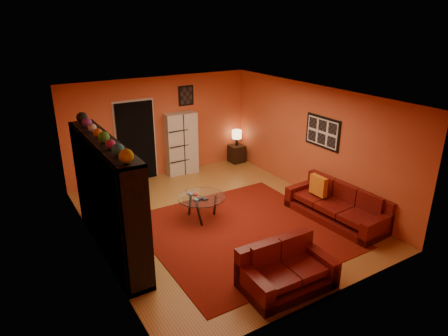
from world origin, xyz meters
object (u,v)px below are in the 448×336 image
loveseat (284,269)px  storage_cabinet (181,144)px  entertainment_unit (108,197)px  bowl_chair (114,180)px  side_table (237,154)px  coffee_table (201,199)px  table_lamp (237,135)px  tv (111,200)px  sofa (339,206)px

loveseat → storage_cabinet: bearing=-6.2°
entertainment_unit → bowl_chair: entertainment_unit is taller
bowl_chair → side_table: bearing=3.9°
coffee_table → storage_cabinet: storage_cabinet is taller
storage_cabinet → table_lamp: 1.73m
tv → coffee_table: 1.97m
bowl_chair → side_table: 3.69m
entertainment_unit → sofa: 4.66m
coffee_table → side_table: size_ratio=2.00×
tv → side_table: 5.25m
coffee_table → bowl_chair: 2.58m
sofa → coffee_table: sofa is taller
storage_cabinet → coffee_table: bearing=-102.9°
sofa → loveseat: size_ratio=1.52×
loveseat → table_lamp: 5.75m
entertainment_unit → side_table: (4.48, 2.75, -0.80)m
coffee_table → table_lamp: 3.62m
tv → storage_cabinet: bearing=-44.3°
sofa → table_lamp: size_ratio=4.90×
coffee_table → storage_cabinet: (0.81, 2.60, 0.37)m
storage_cabinet → table_lamp: size_ratio=3.65×
loveseat → side_table: bearing=-23.7°
sofa → storage_cabinet: (-1.66, 4.09, 0.54)m
loveseat → bowl_chair: size_ratio=2.06×
sofa → bowl_chair: sofa is taller
sofa → table_lamp: 4.08m
sofa → tv: bearing=159.7°
loveseat → tv: bearing=40.6°
entertainment_unit → storage_cabinet: size_ratio=1.81×
entertainment_unit → tv: bearing=30.3°
side_table → sofa: bearing=-91.0°
bowl_chair → table_lamp: size_ratio=1.57×
tv → table_lamp: tv is taller
loveseat → bowl_chair: (-1.22, 4.92, 0.02)m
bowl_chair → storage_cabinet: bearing=8.7°
entertainment_unit → tv: (0.05, 0.03, -0.08)m
sofa → bowl_chair: (-3.62, 3.79, 0.02)m
coffee_table → table_lamp: table_lamp is taller
sofa → storage_cabinet: storage_cabinet is taller
tv → loveseat: bearing=-141.3°
sofa → table_lamp: bearing=85.6°
storage_cabinet → bowl_chair: (-1.96, -0.30, -0.52)m
entertainment_unit → table_lamp: entertainment_unit is taller
tv → sofa: size_ratio=0.39×
storage_cabinet → table_lamp: (1.73, -0.05, -0.01)m
table_lamp → coffee_table: bearing=-134.9°
tv → loveseat: size_ratio=0.59×
entertainment_unit → storage_cabinet: (2.75, 2.80, -0.22)m
bowl_chair → table_lamp: (3.69, 0.25, 0.51)m
entertainment_unit → loveseat: entertainment_unit is taller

